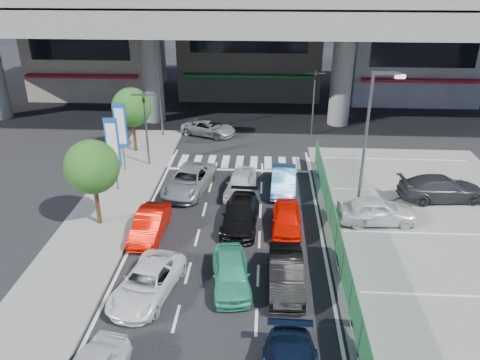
# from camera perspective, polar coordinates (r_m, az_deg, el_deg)

# --- Properties ---
(ground) EXTENTS (120.00, 120.00, 0.00)m
(ground) POSITION_cam_1_polar(r_m,az_deg,el_deg) (21.68, -2.10, -11.40)
(ground) COLOR black
(ground) RESTS_ON ground
(parking_lot) EXTENTS (12.00, 28.00, 0.06)m
(parking_lot) POSITION_cam_1_polar(r_m,az_deg,el_deg) (24.98, 24.68, -8.46)
(parking_lot) COLOR slate
(parking_lot) RESTS_ON ground
(sidewalk_left) EXTENTS (4.00, 30.00, 0.12)m
(sidewalk_left) POSITION_cam_1_polar(r_m,az_deg,el_deg) (26.40, -16.66, -5.11)
(sidewalk_left) COLOR slate
(sidewalk_left) RESTS_ON ground
(fence_run) EXTENTS (0.16, 22.00, 1.80)m
(fence_run) POSITION_cam_1_polar(r_m,az_deg,el_deg) (22.19, 12.01, -8.23)
(fence_run) COLOR #216235
(fence_run) RESTS_ON ground
(expressway) EXTENTS (64.00, 14.00, 10.75)m
(expressway) POSITION_cam_1_polar(r_m,az_deg,el_deg) (39.55, 0.76, 19.25)
(expressway) COLOR slate
(expressway) RESTS_ON ground
(building_west) EXTENTS (12.00, 10.90, 13.00)m
(building_west) POSITION_cam_1_polar(r_m,az_deg,el_deg) (52.76, -17.20, 17.25)
(building_west) COLOR gray
(building_west) RESTS_ON ground
(building_center) EXTENTS (14.00, 10.90, 15.00)m
(building_center) POSITION_cam_1_polar(r_m,az_deg,el_deg) (50.58, 1.35, 19.13)
(building_center) COLOR gray
(building_center) RESTS_ON ground
(building_east) EXTENTS (12.00, 10.90, 12.00)m
(building_east) POSITION_cam_1_polar(r_m,az_deg,el_deg) (51.73, 20.06, 16.16)
(building_east) COLOR gray
(building_east) RESTS_ON ground
(traffic_light_left) EXTENTS (1.60, 1.24, 5.20)m
(traffic_light_left) POSITION_cam_1_polar(r_m,az_deg,el_deg) (31.67, -11.55, 8.27)
(traffic_light_left) COLOR #595B60
(traffic_light_left) RESTS_ON ground
(traffic_light_right) EXTENTS (1.60, 1.24, 5.20)m
(traffic_light_right) POSITION_cam_1_polar(r_m,az_deg,el_deg) (37.57, 9.07, 11.14)
(traffic_light_right) COLOR #595B60
(traffic_light_right) RESTS_ON ground
(street_lamp_right) EXTENTS (1.65, 0.22, 8.00)m
(street_lamp_right) POSITION_cam_1_polar(r_m,az_deg,el_deg) (25.27, 15.52, 5.47)
(street_lamp_right) COLOR #595B60
(street_lamp_right) RESTS_ON ground
(street_lamp_left) EXTENTS (1.65, 0.22, 8.00)m
(street_lamp_left) POSITION_cam_1_polar(r_m,az_deg,el_deg) (37.12, -9.61, 12.25)
(street_lamp_left) COLOR #595B60
(street_lamp_left) RESTS_ON ground
(signboard_near) EXTENTS (0.80, 0.14, 4.70)m
(signboard_near) POSITION_cam_1_polar(r_m,az_deg,el_deg) (28.60, -15.26, 4.17)
(signboard_near) COLOR #595B60
(signboard_near) RESTS_ON ground
(signboard_far) EXTENTS (0.80, 0.14, 4.70)m
(signboard_far) POSITION_cam_1_polar(r_m,az_deg,el_deg) (31.40, -14.34, 6.16)
(signboard_far) COLOR #595B60
(signboard_far) RESTS_ON ground
(tree_near) EXTENTS (2.80, 2.80, 4.80)m
(tree_near) POSITION_cam_1_polar(r_m,az_deg,el_deg) (24.94, -17.60, 1.51)
(tree_near) COLOR #382314
(tree_near) RESTS_ON ground
(tree_far) EXTENTS (2.80, 2.80, 4.80)m
(tree_far) POSITION_cam_1_polar(r_m,az_deg,el_deg) (34.55, -13.07, 8.60)
(tree_far) COLOR #382314
(tree_far) RESTS_ON ground
(sedan_white_mid_left) EXTENTS (2.95, 4.80, 1.24)m
(sedan_white_mid_left) POSITION_cam_1_polar(r_m,az_deg,el_deg) (20.54, -11.27, -12.18)
(sedan_white_mid_left) COLOR white
(sedan_white_mid_left) RESTS_ON ground
(taxi_teal_mid) EXTENTS (2.11, 4.13, 1.35)m
(taxi_teal_mid) POSITION_cam_1_polar(r_m,az_deg,el_deg) (20.65, -1.11, -11.20)
(taxi_teal_mid) COLOR #33A57E
(taxi_teal_mid) RESTS_ON ground
(hatch_black_mid_right) EXTENTS (1.49, 4.20, 1.38)m
(hatch_black_mid_right) POSITION_cam_1_polar(r_m,az_deg,el_deg) (20.65, 5.62, -11.28)
(hatch_black_mid_right) COLOR black
(hatch_black_mid_right) RESTS_ON ground
(taxi_orange_left) EXTENTS (1.50, 4.02, 1.31)m
(taxi_orange_left) POSITION_cam_1_polar(r_m,az_deg,el_deg) (24.51, -10.91, -5.31)
(taxi_orange_left) COLOR #C30A00
(taxi_orange_left) RESTS_ON ground
(sedan_black_mid) EXTENTS (2.07, 4.63, 1.32)m
(sedan_black_mid) POSITION_cam_1_polar(r_m,az_deg,el_deg) (24.91, 0.06, -4.26)
(sedan_black_mid) COLOR black
(sedan_black_mid) RESTS_ON ground
(taxi_orange_right) EXTENTS (1.61, 3.79, 1.28)m
(taxi_orange_right) POSITION_cam_1_polar(r_m,az_deg,el_deg) (24.69, 5.72, -4.75)
(taxi_orange_right) COLOR #EC0E00
(taxi_orange_right) RESTS_ON ground
(wagon_silver_front_left) EXTENTS (3.19, 5.29, 1.37)m
(wagon_silver_front_left) POSITION_cam_1_polar(r_m,az_deg,el_deg) (28.77, -6.24, -0.08)
(wagon_silver_front_left) COLOR gray
(wagon_silver_front_left) RESTS_ON ground
(sedan_white_front_mid) EXTENTS (2.05, 4.11, 1.35)m
(sedan_white_front_mid) POSITION_cam_1_polar(r_m,az_deg,el_deg) (28.32, 0.04, -0.38)
(sedan_white_front_mid) COLOR silver
(sedan_white_front_mid) RESTS_ON ground
(kei_truck_front_right) EXTENTS (1.62, 4.18, 1.36)m
(kei_truck_front_right) POSITION_cam_1_polar(r_m,az_deg,el_deg) (28.79, 5.35, -0.03)
(kei_truck_front_right) COLOR #4685C0
(kei_truck_front_right) RESTS_ON ground
(crossing_wagon_silver) EXTENTS (4.82, 3.47, 1.22)m
(crossing_wagon_silver) POSITION_cam_1_polar(r_m,az_deg,el_deg) (38.08, -3.84, 6.36)
(crossing_wagon_silver) COLOR #9A9CA2
(crossing_wagon_silver) RESTS_ON ground
(parked_sedan_white) EXTENTS (4.32, 1.92, 1.44)m
(parked_sedan_white) POSITION_cam_1_polar(r_m,az_deg,el_deg) (26.09, 16.34, -3.62)
(parked_sedan_white) COLOR silver
(parked_sedan_white) RESTS_ON parking_lot
(parked_sedan_dgrey) EXTENTS (5.17, 2.53, 1.45)m
(parked_sedan_dgrey) POSITION_cam_1_polar(r_m,az_deg,el_deg) (29.88, 23.35, -0.93)
(parked_sedan_dgrey) COLOR #29292D
(parked_sedan_dgrey) RESTS_ON parking_lot
(traffic_cone) EXTENTS (0.45, 0.45, 0.77)m
(traffic_cone) POSITION_cam_1_polar(r_m,az_deg,el_deg) (26.89, 11.10, -2.92)
(traffic_cone) COLOR red
(traffic_cone) RESTS_ON parking_lot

